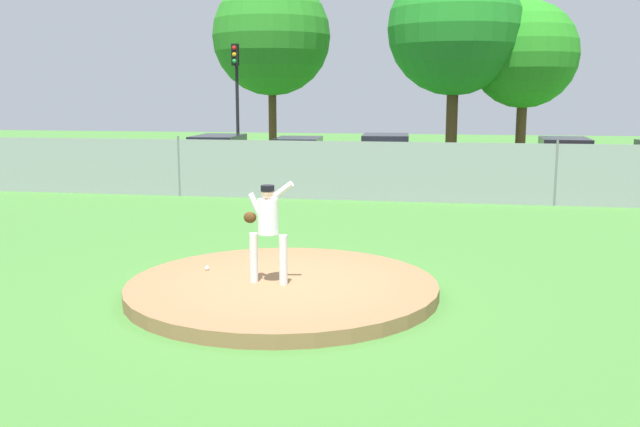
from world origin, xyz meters
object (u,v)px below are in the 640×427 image
parked_car_white (385,159)px  parked_car_silver (218,157)px  parked_car_teal (298,160)px  pitcher_youth (267,223)px  traffic_cone_orange (253,175)px  baseball (207,268)px  parked_car_red (563,163)px  traffic_light_near (236,84)px

parked_car_white → parked_car_silver: bearing=-179.0°
parked_car_teal → pitcher_youth: bearing=-80.1°
parked_car_teal → parked_car_silver: parked_car_silver is taller
parked_car_teal → traffic_cone_orange: size_ratio=7.74×
baseball → parked_car_silver: (-4.52, 14.32, 0.54)m
parked_car_teal → traffic_cone_orange: bearing=-163.7°
parked_car_red → traffic_cone_orange: (-10.87, -0.80, -0.52)m
baseball → parked_car_teal: (-1.33, 13.84, 0.52)m
parked_car_silver → pitcher_youth: bearing=-69.0°
traffic_light_near → parked_car_red: bearing=-16.7°
parked_car_silver → traffic_light_near: traffic_light_near is taller
pitcher_youth → baseball: 1.64m
traffic_cone_orange → traffic_light_near: (-1.98, 4.64, 3.29)m
pitcher_youth → traffic_light_near: (-6.08, 18.64, 2.39)m
parked_car_teal → parked_car_white: 3.18m
parked_car_white → traffic_cone_orange: size_ratio=7.82×
pitcher_youth → baseball: (-1.21, 0.61, -0.92)m
pitcher_youth → parked_car_silver: 15.99m
parked_car_white → parked_car_red: bearing=-2.3°
parked_car_teal → traffic_light_near: (-3.54, 4.18, 2.79)m
traffic_cone_orange → baseball: bearing=-77.8°
pitcher_youth → parked_car_teal: pitcher_youth is taller
parked_car_red → traffic_light_near: size_ratio=0.83×
pitcher_youth → baseball: pitcher_youth is taller
pitcher_youth → parked_car_teal: (-2.54, 14.45, -0.40)m
parked_car_red → traffic_cone_orange: parked_car_red is taller
parked_car_silver → traffic_light_near: bearing=95.5°
parked_car_white → traffic_light_near: traffic_light_near is taller
parked_car_silver → traffic_light_near: 4.64m
pitcher_youth → parked_car_silver: (-5.72, 14.93, -0.38)m
traffic_cone_orange → traffic_light_near: bearing=113.1°
parked_car_silver → traffic_cone_orange: (1.62, -0.94, -0.52)m
parked_car_teal → parked_car_red: 9.31m
baseball → parked_car_red: 16.28m
pitcher_youth → parked_car_red: bearing=65.4°
baseball → parked_car_silver: parked_car_silver is taller
baseball → parked_car_teal: size_ratio=0.02×
parked_car_teal → parked_car_white: parked_car_white is taller
parked_car_white → parked_car_red: parked_car_white is taller
parked_car_teal → parked_car_white: bearing=10.7°
traffic_cone_orange → pitcher_youth: bearing=-73.7°
pitcher_youth → traffic_light_near: size_ratio=0.31×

